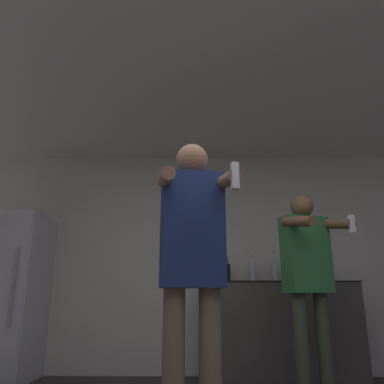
{
  "coord_description": "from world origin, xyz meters",
  "views": [
    {
      "loc": [
        -0.21,
        -1.5,
        0.83
      ],
      "look_at": [
        -0.24,
        0.65,
        1.44
      ],
      "focal_mm": 35.0,
      "sensor_mm": 36.0,
      "label": 1
    }
  ],
  "objects": [
    {
      "name": "ceiling_slab",
      "position": [
        0.0,
        1.49,
        2.57
      ],
      "size": [
        7.0,
        3.49,
        0.05
      ],
      "color": "silver",
      "rests_on": "wall_back"
    },
    {
      "name": "bottle_tall_gin",
      "position": [
        -0.06,
        2.78,
        1.12
      ],
      "size": [
        0.09,
        0.09,
        0.33
      ],
      "color": "maroon",
      "rests_on": "counter"
    },
    {
      "name": "bottle_amber_bourbon",
      "position": [
        0.65,
        2.78,
        1.13
      ],
      "size": [
        0.07,
        0.07,
        0.34
      ],
      "color": "silver",
      "rests_on": "counter"
    },
    {
      "name": "wall_back",
      "position": [
        0.0,
        3.0,
        1.27
      ],
      "size": [
        7.0,
        0.06,
        2.55
      ],
      "color": "beige",
      "rests_on": "ground_plane"
    },
    {
      "name": "person_woman_foreground",
      "position": [
        -0.24,
        0.64,
        1.02
      ],
      "size": [
        0.47,
        0.52,
        1.74
      ],
      "color": "#75664C",
      "rests_on": "ground_plane"
    },
    {
      "name": "counter",
      "position": [
        0.66,
        2.72,
        0.5
      ],
      "size": [
        1.64,
        0.53,
        1.0
      ],
      "color": "#47423D",
      "rests_on": "ground_plane"
    },
    {
      "name": "person_man_side",
      "position": [
        0.73,
        1.77,
        1.04
      ],
      "size": [
        0.56,
        0.61,
        1.72
      ],
      "color": "#38422D",
      "rests_on": "ground_plane"
    },
    {
      "name": "bottle_short_whiskey",
      "position": [
        0.4,
        2.78,
        1.12
      ],
      "size": [
        0.08,
        0.08,
        0.3
      ],
      "color": "silver",
      "rests_on": "counter"
    },
    {
      "name": "refrigerator",
      "position": [
        -2.24,
        2.62,
        0.85
      ],
      "size": [
        0.67,
        0.72,
        1.71
      ],
      "color": "silver",
      "rests_on": "ground_plane"
    },
    {
      "name": "bottle_clear_vodka",
      "position": [
        0.11,
        2.78,
        1.11
      ],
      "size": [
        0.08,
        0.08,
        0.29
      ],
      "color": "black",
      "rests_on": "counter"
    },
    {
      "name": "bottle_red_label",
      "position": [
        1.1,
        2.78,
        1.13
      ],
      "size": [
        0.09,
        0.09,
        0.33
      ],
      "color": "#194723",
      "rests_on": "counter"
    }
  ]
}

